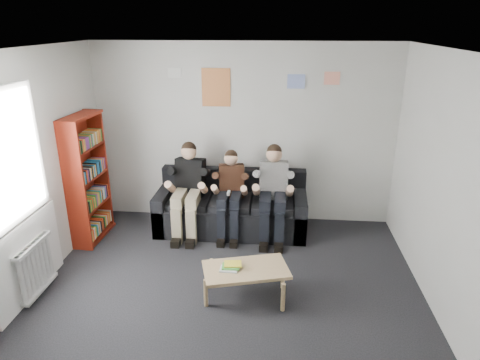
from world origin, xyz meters
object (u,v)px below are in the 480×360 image
object	(u,v)px
person_left	(188,190)
person_right	(273,194)
person_middle	(230,194)
sofa	(232,209)
bookshelf	(88,179)
coffee_table	(246,272)

from	to	relation	value
person_left	person_right	bearing A→B (deg)	7.45
person_left	person_middle	bearing A→B (deg)	7.96
sofa	person_left	world-z (taller)	person_left
sofa	bookshelf	distance (m)	2.09
person_middle	bookshelf	bearing A→B (deg)	178.90
bookshelf	person_middle	world-z (taller)	bookshelf
bookshelf	person_middle	bearing A→B (deg)	11.29
person_left	person_middle	world-z (taller)	person_left
coffee_table	person_left	xyz separation A→B (m)	(-0.96, 1.51, 0.34)
person_left	person_middle	size ratio (longest dim) A/B	1.08
person_middle	person_right	distance (m)	0.61
sofa	person_middle	distance (m)	0.38
coffee_table	person_left	distance (m)	1.82
bookshelf	person_right	distance (m)	2.59
coffee_table	person_middle	distance (m)	1.59
bookshelf	coffee_table	xyz separation A→B (m)	(2.30, -1.25, -0.57)
sofa	coffee_table	xyz separation A→B (m)	(0.35, -1.72, 0.02)
coffee_table	sofa	bearing A→B (deg)	101.49
person_left	person_right	world-z (taller)	person_left
sofa	bookshelf	size ratio (longest dim) A/B	1.22
person_left	person_right	distance (m)	1.22
person_right	person_left	bearing A→B (deg)	177.62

